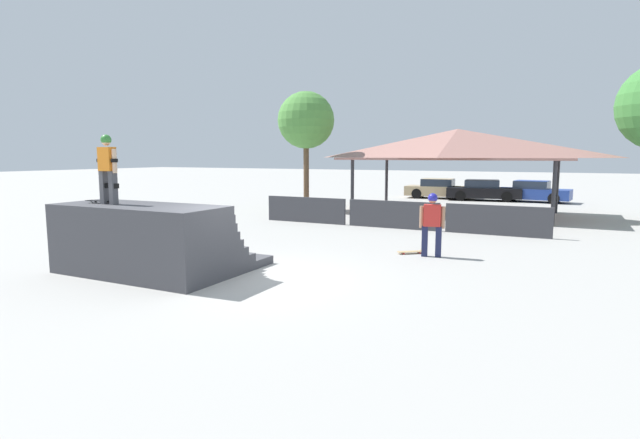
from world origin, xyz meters
name	(u,v)px	position (x,y,z in m)	size (l,w,h in m)	color
ground_plane	(249,279)	(0.00, 0.00, 0.00)	(160.00, 160.00, 0.00)	#A3A09B
quarter_pipe_ramp	(149,242)	(-2.50, -0.50, 0.72)	(4.20, 3.29, 1.64)	#424247
skater_on_deck	(107,164)	(-3.22, -0.98, 2.57)	(0.69, 0.24, 1.61)	#4C4C51
skateboard_on_deck	(103,201)	(-3.55, -0.89, 1.70)	(0.82, 0.29, 0.09)	silver
bystander_walking	(432,220)	(3.05, 4.34, 1.03)	(0.69, 0.31, 1.76)	#1E2347
skateboard_on_ground	(412,252)	(2.46, 4.51, 0.06)	(0.75, 0.65, 0.09)	red
barrier_fence	(393,215)	(0.38, 9.04, 0.53)	(11.14, 0.12, 1.05)	#3D3D42
pavilion_shelter	(457,145)	(1.52, 14.93, 3.27)	(10.11, 5.73, 4.00)	#2D2D33
tree_beside_pavilion	(306,121)	(-5.70, 13.38, 4.50)	(2.86, 2.86, 5.96)	brown
parked_car_tan	(439,189)	(-1.20, 23.18, 0.60)	(4.33, 1.92, 1.27)	tan
parked_car_black	(483,191)	(1.60, 22.89, 0.60)	(4.55, 2.25, 1.27)	black
parked_car_blue	(533,192)	(4.41, 23.21, 0.60)	(4.26, 2.11, 1.27)	navy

